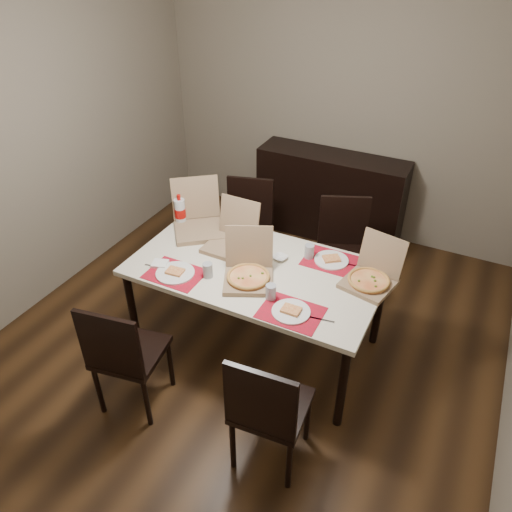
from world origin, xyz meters
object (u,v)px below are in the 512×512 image
soda_bottle (180,212)px  chair_far_left (248,225)px  chair_near_left (124,353)px  pizza_box_center (248,273)px  sideboard (330,196)px  dining_table (256,275)px  dip_bowl (280,258)px  chair_near_right (267,408)px  chair_far_right (343,246)px

soda_bottle → chair_far_left: bearing=61.4°
chair_near_left → pizza_box_center: size_ratio=1.94×
chair_near_left → soda_bottle: bearing=105.5°
chair_far_left → sideboard: bearing=66.1°
dining_table → dip_bowl: bearing=56.7°
dining_table → soda_bottle: soda_bottle is taller
chair_near_right → sideboard: bearing=102.3°
dining_table → chair_near_left: (-0.49, -0.94, -0.17)m
sideboard → chair_near_left: chair_near_left is taller
dining_table → chair_far_right: 0.99m
chair_far_right → dining_table: bearing=-112.9°
chair_near_left → soda_bottle: size_ratio=3.45×
dip_bowl → chair_far_right: bearing=69.8°
sideboard → soda_bottle: soda_bottle is taller
dining_table → pizza_box_center: pizza_box_center is taller
chair_near_right → pizza_box_center: 0.97m
chair_far_left → pizza_box_center: size_ratio=1.94×
dining_table → pizza_box_center: (0.02, -0.15, 0.12)m
dining_table → chair_near_right: 1.07m
sideboard → soda_bottle: bearing=-115.7°
chair_far_left → dip_bowl: size_ratio=8.91×
dining_table → chair_near_left: bearing=-117.4°
chair_far_right → soda_bottle: soda_bottle is taller
dining_table → pizza_box_center: 0.19m
chair_near_right → pizza_box_center: size_ratio=1.94×
sideboard → dip_bowl: size_ratio=14.38×
chair_near_right → chair_far_left: 2.05m
chair_far_left → pizza_box_center: 1.16m
chair_near_left → chair_near_right: 1.02m
pizza_box_center → chair_near_right: bearing=-56.0°
chair_far_left → chair_near_left: bearing=-89.4°
sideboard → chair_far_left: (-0.44, -0.99, 0.06)m
chair_near_left → chair_near_right: bearing=1.4°
chair_far_left → dining_table: bearing=-59.0°
chair_far_left → dip_bowl: 0.95m
chair_far_left → soda_bottle: soda_bottle is taller
dining_table → chair_near_left: chair_near_left is taller
sideboard → dining_table: bearing=-87.9°
dining_table → soda_bottle: bearing=162.1°
dining_table → chair_far_right: (0.38, 0.90, -0.17)m
pizza_box_center → chair_near_left: bearing=-122.6°
chair_near_right → chair_far_left: bearing=120.6°
chair_near_right → dining_table: bearing=120.2°
chair_near_left → chair_far_left: 1.79m
sideboard → soda_bottle: (-0.76, -1.57, 0.41)m
chair_near_left → chair_far_right: 2.03m
chair_near_right → dip_bowl: chair_near_right is taller
sideboard → chair_far_right: size_ratio=1.61×
sideboard → chair_near_left: (-0.42, -2.78, 0.06)m
chair_far_right → dip_bowl: (-0.27, -0.73, 0.25)m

